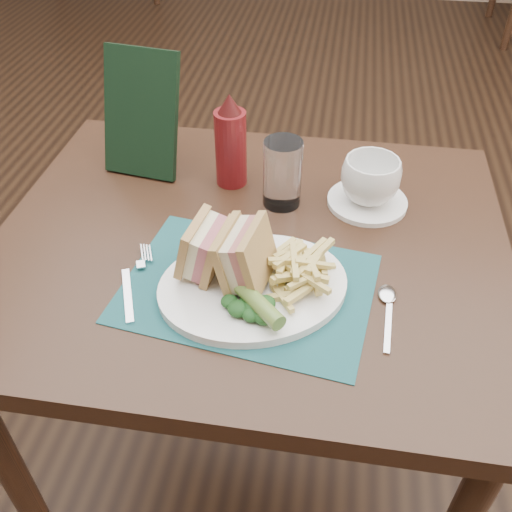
{
  "coord_description": "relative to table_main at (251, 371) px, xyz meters",
  "views": [
    {
      "loc": [
        0.13,
        -1.27,
        1.38
      ],
      "look_at": [
        0.03,
        -0.6,
        0.8
      ],
      "focal_mm": 40.0,
      "sensor_mm": 36.0,
      "label": 1
    }
  ],
  "objects": [
    {
      "name": "ketchup_bottle",
      "position": [
        -0.06,
        0.17,
        0.47
      ],
      "size": [
        0.08,
        0.08,
        0.19
      ],
      "primitive_type": null,
      "rotation": [
        0.0,
        0.0,
        0.31
      ],
      "color": "#5A0F12",
      "rests_on": "table_main"
    },
    {
      "name": "fork",
      "position": [
        -0.16,
        -0.14,
        0.38
      ],
      "size": [
        0.1,
        0.17,
        0.01
      ],
      "primitive_type": null,
      "rotation": [
        0.0,
        0.0,
        0.39
      ],
      "color": "silver",
      "rests_on": "placemat"
    },
    {
      "name": "floor",
      "position": [
        0.0,
        0.5,
        -0.38
      ],
      "size": [
        7.0,
        7.0,
        0.0
      ],
      "primitive_type": "plane",
      "color": "black",
      "rests_on": "ground"
    },
    {
      "name": "coffee_cup",
      "position": [
        0.2,
        0.14,
        0.43
      ],
      "size": [
        0.15,
        0.15,
        0.09
      ],
      "primitive_type": "imported",
      "rotation": [
        0.0,
        0.0,
        0.83
      ],
      "color": "white",
      "rests_on": "saucer"
    },
    {
      "name": "fries_pile",
      "position": [
        0.1,
        -0.11,
        0.42
      ],
      "size": [
        0.18,
        0.2,
        0.06
      ],
      "primitive_type": null,
      "color": "#D0BC68",
      "rests_on": "plate"
    },
    {
      "name": "pickle_spear",
      "position": [
        0.04,
        -0.19,
        0.41
      ],
      "size": [
        0.1,
        0.1,
        0.03
      ],
      "primitive_type": "cylinder",
      "rotation": [
        1.54,
        0.0,
        0.77
      ],
      "color": "#52722B",
      "rests_on": "plate"
    },
    {
      "name": "table_main",
      "position": [
        0.0,
        0.0,
        0.0
      ],
      "size": [
        0.9,
        0.75,
        0.75
      ],
      "primitive_type": null,
      "color": "black",
      "rests_on": "ground"
    },
    {
      "name": "sandwich_half_b",
      "position": [
        -0.01,
        -0.12,
        0.44
      ],
      "size": [
        0.09,
        0.11,
        0.1
      ],
      "primitive_type": null,
      "rotation": [
        0.0,
        -0.24,
        -0.17
      ],
      "color": "tan",
      "rests_on": "plate"
    },
    {
      "name": "check_presenter",
      "position": [
        -0.25,
        0.2,
        0.49
      ],
      "size": [
        0.16,
        0.11,
        0.24
      ],
      "primitive_type": "cube",
      "rotation": [
        -0.31,
        0.0,
        -0.15
      ],
      "color": "black",
      "rests_on": "table_main"
    },
    {
      "name": "sandwich_half_a",
      "position": [
        -0.07,
        -0.11,
        0.44
      ],
      "size": [
        0.09,
        0.1,
        0.1
      ],
      "primitive_type": null,
      "rotation": [
        0.0,
        0.24,
        -0.15
      ],
      "color": "tan",
      "rests_on": "plate"
    },
    {
      "name": "saucer",
      "position": [
        0.2,
        0.14,
        0.38
      ],
      "size": [
        0.15,
        0.15,
        0.01
      ],
      "primitive_type": "cylinder",
      "rotation": [
        0.0,
        0.0,
        0.03
      ],
      "color": "white",
      "rests_on": "table_main"
    },
    {
      "name": "plate",
      "position": [
        0.03,
        -0.13,
        0.38
      ],
      "size": [
        0.37,
        0.34,
        0.01
      ],
      "primitive_type": null,
      "rotation": [
        0.0,
        0.0,
        0.39
      ],
      "color": "white",
      "rests_on": "placemat"
    },
    {
      "name": "drinking_glass",
      "position": [
        0.04,
        0.12,
        0.44
      ],
      "size": [
        0.08,
        0.08,
        0.13
      ],
      "primitive_type": "cylinder",
      "rotation": [
        0.0,
        0.0,
        0.12
      ],
      "color": "white",
      "rests_on": "table_main"
    },
    {
      "name": "placemat",
      "position": [
        0.02,
        -0.12,
        0.38
      ],
      "size": [
        0.42,
        0.33,
        0.0
      ],
      "primitive_type": "cube",
      "rotation": [
        0.0,
        0.0,
        -0.14
      ],
      "color": "#18494D",
      "rests_on": "table_main"
    },
    {
      "name": "kale_garnish",
      "position": [
        0.03,
        -0.19,
        0.41
      ],
      "size": [
        0.11,
        0.08,
        0.03
      ],
      "primitive_type": null,
      "color": "#133515",
      "rests_on": "plate"
    },
    {
      "name": "spoon",
      "position": [
        0.24,
        -0.15,
        0.38
      ],
      "size": [
        0.04,
        0.15,
        0.01
      ],
      "primitive_type": null,
      "rotation": [
        0.0,
        0.0,
        -0.06
      ],
      "color": "silver",
      "rests_on": "table_main"
    }
  ]
}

